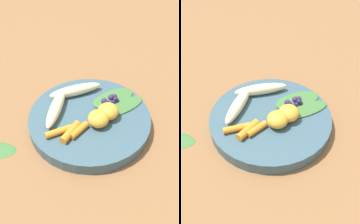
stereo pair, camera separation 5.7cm
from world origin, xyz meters
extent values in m
plane|color=brown|center=(0.00, 0.00, 0.00)|extent=(2.40, 2.40, 0.00)
cylinder|color=#385666|center=(0.00, 0.00, 0.01)|extent=(0.28, 0.28, 0.03)
ellipsoid|color=beige|center=(0.05, 0.06, 0.04)|extent=(0.11, 0.11, 0.03)
ellipsoid|color=beige|center=(0.08, -0.01, 0.04)|extent=(0.06, 0.13, 0.03)
ellipsoid|color=#F4A833|center=(-0.03, -0.03, 0.05)|extent=(0.05, 0.05, 0.04)
ellipsoid|color=#F4A833|center=(-0.03, 0.00, 0.05)|extent=(0.05, 0.05, 0.03)
cylinder|color=orange|center=(-0.01, 0.09, 0.04)|extent=(0.02, 0.06, 0.01)
cylinder|color=orange|center=(-0.03, 0.07, 0.04)|extent=(0.04, 0.06, 0.02)
cylinder|color=orange|center=(-0.03, 0.05, 0.04)|extent=(0.03, 0.05, 0.01)
sphere|color=#2D234C|center=(0.00, -0.07, 0.03)|extent=(0.01, 0.01, 0.01)
sphere|color=#2D234C|center=(0.01, -0.05, 0.04)|extent=(0.01, 0.01, 0.01)
sphere|color=#2D234C|center=(0.01, -0.05, 0.04)|extent=(0.01, 0.01, 0.01)
sphere|color=#2D234C|center=(0.00, -0.08, 0.04)|extent=(0.01, 0.01, 0.01)
sphere|color=#2D234C|center=(0.00, -0.05, 0.04)|extent=(0.01, 0.01, 0.01)
sphere|color=#2D234C|center=(0.00, -0.07, 0.04)|extent=(0.01, 0.01, 0.01)
sphere|color=#2D234C|center=(0.01, -0.08, 0.04)|extent=(0.01, 0.01, 0.01)
sphere|color=#2D234C|center=(0.01, -0.07, 0.04)|extent=(0.01, 0.01, 0.01)
sphere|color=#2D234C|center=(0.00, -0.06, 0.04)|extent=(0.01, 0.01, 0.01)
ellipsoid|color=#3D7038|center=(-0.02, -0.08, 0.03)|extent=(0.05, 0.13, 0.01)
ellipsoid|color=#3D7038|center=(0.02, -0.08, 0.03)|extent=(0.06, 0.12, 0.01)
camera|label=1|loc=(-0.34, 0.23, 0.43)|focal=40.35mm
camera|label=2|loc=(-0.37, 0.18, 0.43)|focal=40.35mm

